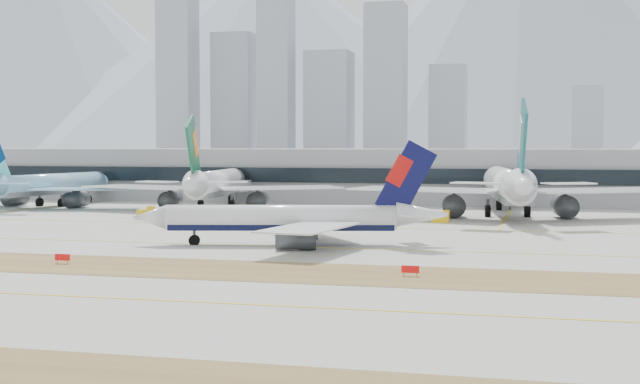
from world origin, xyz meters
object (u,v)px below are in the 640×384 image
(widebody_eva, at_px, (215,185))
(terminal, at_px, (405,175))
(taxiing_airliner, at_px, (293,219))
(widebody_cathay, at_px, (508,187))
(widebody_korean, at_px, (48,186))

(widebody_eva, distance_m, terminal, 61.51)
(taxiing_airliner, relative_size, widebody_cathay, 0.71)
(taxiing_airliner, bearing_deg, widebody_cathay, -129.18)
(taxiing_airliner, distance_m, widebody_eva, 81.31)
(widebody_korean, bearing_deg, widebody_cathay, -86.37)
(widebody_korean, height_order, widebody_eva, widebody_eva)
(widebody_cathay, relative_size, terminal, 0.25)
(taxiing_airliner, xyz_separation_m, widebody_korean, (-86.75, 70.33, 1.31))
(terminal, bearing_deg, widebody_eva, -130.85)
(widebody_eva, bearing_deg, terminal, -49.58)
(widebody_cathay, bearing_deg, terminal, 22.84)
(taxiing_airliner, relative_size, terminal, 0.18)
(taxiing_airliner, xyz_separation_m, widebody_eva, (-40.35, 70.57, 2.05))
(widebody_cathay, bearing_deg, widebody_korean, 79.16)
(widebody_korean, xyz_separation_m, terminal, (86.62, 46.75, 2.07))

